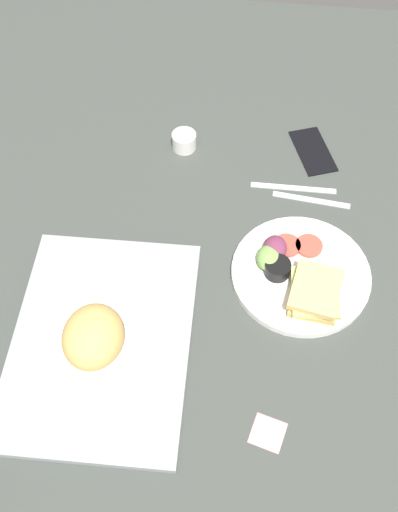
{
  "coord_description": "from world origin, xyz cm",
  "views": [
    {
      "loc": [
        -63.66,
        -4.61,
        102.17
      ],
      "look_at": [
        2.0,
        3.0,
        4.0
      ],
      "focal_mm": 41.97,
      "sensor_mm": 36.0,
      "label": 1
    }
  ],
  "objects_px": {
    "serving_tray": "(102,340)",
    "fork": "(311,200)",
    "cell_phone": "(313,150)",
    "sticky_note": "(268,433)",
    "espresso_cup": "(184,141)",
    "knife": "(293,188)",
    "plate_with_salad": "(299,274)",
    "bread_plate_near": "(95,340)"
  },
  "relations": [
    {
      "from": "serving_tray",
      "to": "bread_plate_near",
      "type": "relative_size",
      "value": 2.05
    },
    {
      "from": "serving_tray",
      "to": "cell_phone",
      "type": "bearing_deg",
      "value": -35.81
    },
    {
      "from": "bread_plate_near",
      "to": "fork",
      "type": "bearing_deg",
      "value": -43.19
    },
    {
      "from": "serving_tray",
      "to": "plate_with_salad",
      "type": "distance_m",
      "value": 0.41
    },
    {
      "from": "fork",
      "to": "sticky_note",
      "type": "distance_m",
      "value": 0.53
    },
    {
      "from": "serving_tray",
      "to": "knife",
      "type": "distance_m",
      "value": 0.54
    },
    {
      "from": "fork",
      "to": "sticky_note",
      "type": "height_order",
      "value": "fork"
    },
    {
      "from": "bread_plate_near",
      "to": "cell_phone",
      "type": "bearing_deg",
      "value": -34.78
    },
    {
      "from": "fork",
      "to": "plate_with_salad",
      "type": "bearing_deg",
      "value": 89.36
    },
    {
      "from": "plate_with_salad",
      "to": "cell_phone",
      "type": "xyz_separation_m",
      "value": [
        0.35,
        -0.03,
        -0.01
      ]
    },
    {
      "from": "cell_phone",
      "to": "serving_tray",
      "type": "bearing_deg",
      "value": 123.89
    },
    {
      "from": "cell_phone",
      "to": "sticky_note",
      "type": "relative_size",
      "value": 2.57
    },
    {
      "from": "bread_plate_near",
      "to": "sticky_note",
      "type": "height_order",
      "value": "bread_plate_near"
    },
    {
      "from": "plate_with_salad",
      "to": "espresso_cup",
      "type": "distance_m",
      "value": 0.43
    },
    {
      "from": "espresso_cup",
      "to": "knife",
      "type": "relative_size",
      "value": 0.29
    },
    {
      "from": "espresso_cup",
      "to": "sticky_note",
      "type": "height_order",
      "value": "espresso_cup"
    },
    {
      "from": "fork",
      "to": "knife",
      "type": "height_order",
      "value": "same"
    },
    {
      "from": "knife",
      "to": "espresso_cup",
      "type": "bearing_deg",
      "value": -21.15
    },
    {
      "from": "serving_tray",
      "to": "espresso_cup",
      "type": "distance_m",
      "value": 0.53
    },
    {
      "from": "plate_with_salad",
      "to": "knife",
      "type": "height_order",
      "value": "plate_with_salad"
    },
    {
      "from": "serving_tray",
      "to": "fork",
      "type": "xyz_separation_m",
      "value": [
        0.39,
        -0.39,
        -0.01
      ]
    },
    {
      "from": "bread_plate_near",
      "to": "knife",
      "type": "relative_size",
      "value": 1.16
    },
    {
      "from": "espresso_cup",
      "to": "cell_phone",
      "type": "xyz_separation_m",
      "value": [
        0.02,
        -0.3,
        -0.02
      ]
    },
    {
      "from": "serving_tray",
      "to": "fork",
      "type": "bearing_deg",
      "value": -44.7
    },
    {
      "from": "serving_tray",
      "to": "bread_plate_near",
      "type": "height_order",
      "value": "bread_plate_near"
    },
    {
      "from": "espresso_cup",
      "to": "knife",
      "type": "height_order",
      "value": "espresso_cup"
    },
    {
      "from": "bread_plate_near",
      "to": "serving_tray",
      "type": "bearing_deg",
      "value": -1.79
    },
    {
      "from": "bread_plate_near",
      "to": "knife",
      "type": "xyz_separation_m",
      "value": [
        0.44,
        -0.35,
        -0.05
      ]
    },
    {
      "from": "fork",
      "to": "bread_plate_near",
      "type": "bearing_deg",
      "value": 52.84
    },
    {
      "from": "bread_plate_near",
      "to": "knife",
      "type": "height_order",
      "value": "bread_plate_near"
    },
    {
      "from": "bread_plate_near",
      "to": "cell_phone",
      "type": "xyz_separation_m",
      "value": [
        0.56,
        -0.39,
        -0.05
      ]
    },
    {
      "from": "sticky_note",
      "to": "fork",
      "type": "bearing_deg",
      "value": -7.42
    },
    {
      "from": "bread_plate_near",
      "to": "fork",
      "type": "relative_size",
      "value": 1.29
    },
    {
      "from": "bread_plate_near",
      "to": "cell_phone",
      "type": "height_order",
      "value": "bread_plate_near"
    },
    {
      "from": "bread_plate_near",
      "to": "sticky_note",
      "type": "distance_m",
      "value": 0.34
    },
    {
      "from": "cell_phone",
      "to": "knife",
      "type": "bearing_deg",
      "value": 140.04
    },
    {
      "from": "knife",
      "to": "sticky_note",
      "type": "bearing_deg",
      "value": 86.72
    },
    {
      "from": "serving_tray",
      "to": "plate_with_salad",
      "type": "height_order",
      "value": "plate_with_salad"
    },
    {
      "from": "serving_tray",
      "to": "knife",
      "type": "relative_size",
      "value": 2.37
    },
    {
      "from": "bread_plate_near",
      "to": "plate_with_salad",
      "type": "relative_size",
      "value": 0.79
    },
    {
      "from": "knife",
      "to": "serving_tray",
      "type": "bearing_deg",
      "value": 50.17
    },
    {
      "from": "plate_with_salad",
      "to": "knife",
      "type": "distance_m",
      "value": 0.24
    }
  ]
}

